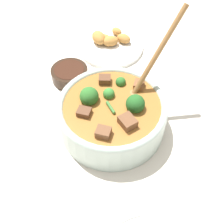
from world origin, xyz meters
The scene contains 4 objects.
ground_plane centered at (0.00, 0.00, 0.00)m, with size 4.00×4.00×0.00m, color silver.
stew_bowl centered at (0.00, 0.00, 0.05)m, with size 0.25×0.32×0.26m.
condiment_bowl centered at (0.20, 0.02, 0.02)m, with size 0.10×0.10×0.04m.
food_plate centered at (0.27, -0.15, 0.01)m, with size 0.20×0.20×0.05m.
Camera 1 is at (-0.36, 0.21, 0.55)m, focal length 45.00 mm.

